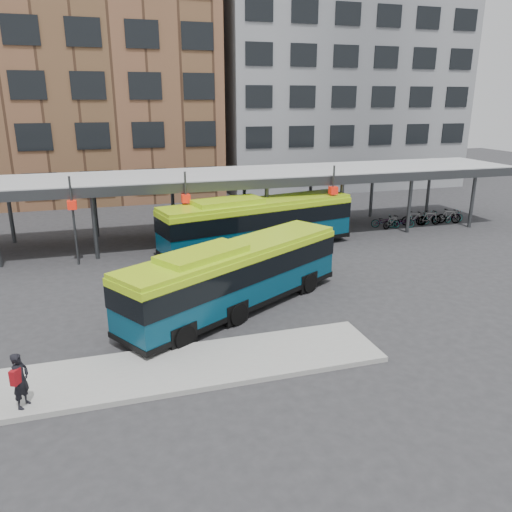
{
  "coord_description": "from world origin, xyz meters",
  "views": [
    {
      "loc": [
        -7.24,
        -17.73,
        8.59
      ],
      "look_at": [
        -0.98,
        2.9,
        1.8
      ],
      "focal_mm": 35.0,
      "sensor_mm": 36.0,
      "label": 1
    }
  ],
  "objects": [
    {
      "name": "ground",
      "position": [
        0.0,
        0.0,
        0.0
      ],
      "size": [
        120.0,
        120.0,
        0.0
      ],
      "primitive_type": "plane",
      "color": "#28282B",
      "rests_on": "ground"
    },
    {
      "name": "boarding_island",
      "position": [
        -5.5,
        -3.0,
        0.09
      ],
      "size": [
        14.0,
        3.0,
        0.18
      ],
      "primitive_type": "cube",
      "color": "gray",
      "rests_on": "ground"
    },
    {
      "name": "canopy",
      "position": [
        -0.06,
        12.87,
        3.91
      ],
      "size": [
        40.0,
        6.53,
        4.8
      ],
      "color": "#999B9E",
      "rests_on": "ground"
    },
    {
      "name": "building_brick",
      "position": [
        -10.0,
        32.0,
        11.0
      ],
      "size": [
        26.0,
        14.0,
        22.0
      ],
      "primitive_type": "cube",
      "color": "brown",
      "rests_on": "ground"
    },
    {
      "name": "building_grey",
      "position": [
        16.0,
        32.0,
        10.0
      ],
      "size": [
        24.0,
        14.0,
        20.0
      ],
      "primitive_type": "cube",
      "color": "slate",
      "rests_on": "ground"
    },
    {
      "name": "bus_front",
      "position": [
        -2.34,
        1.35,
        1.58
      ],
      "size": [
        10.64,
        7.64,
        3.03
      ],
      "rotation": [
        0.0,
        0.0,
        0.54
      ],
      "color": "#06354C",
      "rests_on": "ground"
    },
    {
      "name": "bus_rear",
      "position": [
        1.12,
        9.51,
        1.7
      ],
      "size": [
        12.07,
        5.04,
        3.26
      ],
      "rotation": [
        0.0,
        0.0,
        0.22
      ],
      "color": "#06354C",
      "rests_on": "ground"
    },
    {
      "name": "pedestrian",
      "position": [
        -10.02,
        -3.98,
        1.03
      ],
      "size": [
        0.63,
        0.73,
        1.67
      ],
      "rotation": [
        0.0,
        0.0,
        1.1
      ],
      "color": "black",
      "rests_on": "boarding_island"
    },
    {
      "name": "bike_rack",
      "position": [
        14.01,
        11.96,
        0.47
      ],
      "size": [
        7.47,
        1.49,
        1.08
      ],
      "color": "slate",
      "rests_on": "ground"
    }
  ]
}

